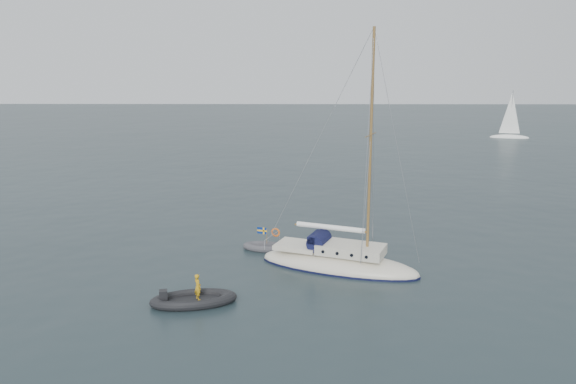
{
  "coord_description": "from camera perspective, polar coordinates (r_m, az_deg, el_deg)",
  "views": [
    {
      "loc": [
        -2.25,
        -31.55,
        11.25
      ],
      "look_at": [
        -2.61,
        0.0,
        4.27
      ],
      "focal_mm": 35.0,
      "sensor_mm": 36.0,
      "label": 1
    }
  ],
  "objects": [
    {
      "name": "ground",
      "position": [
        33.57,
        4.49,
        -7.15
      ],
      "size": [
        300.0,
        300.0,
        0.0
      ],
      "primitive_type": "plane",
      "color": "black",
      "rests_on": "ground"
    },
    {
      "name": "rib",
      "position": [
        28.22,
        -9.61,
        -10.67
      ],
      "size": [
        4.25,
        1.93,
        1.53
      ],
      "rotation": [
        0.0,
        0.0,
        0.23
      ],
      "color": "black",
      "rests_on": "ground"
    },
    {
      "name": "sailboat",
      "position": [
        32.36,
        5.18,
        -5.94
      ],
      "size": [
        9.82,
        2.94,
        13.98
      ],
      "rotation": [
        0.0,
        0.0,
        -0.37
      ],
      "color": "beige",
      "rests_on": "ground"
    },
    {
      "name": "distant_yacht_b",
      "position": [
        99.51,
        21.68,
        7.14
      ],
      "size": [
        6.19,
        3.3,
        8.2
      ],
      "rotation": [
        0.0,
        0.0,
        -0.23
      ],
      "color": "white",
      "rests_on": "ground"
    },
    {
      "name": "dinghy",
      "position": [
        35.68,
        -2.27,
        -5.6
      ],
      "size": [
        3.0,
        1.36,
        0.43
      ],
      "rotation": [
        0.0,
        0.0,
        -0.22
      ],
      "color": "#4B4A4F",
      "rests_on": "ground"
    }
  ]
}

